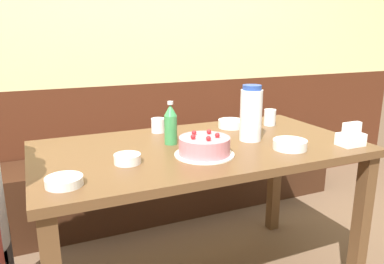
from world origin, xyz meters
TOP-DOWN VIEW (x-y plane):
  - back_wall at (0.00, 1.05)m, footprint 4.80×0.04m
  - bench_seat at (0.00, 0.83)m, footprint 2.78×0.38m
  - dining_table at (0.00, 0.00)m, footprint 1.44×0.77m
  - birthday_cake at (-0.05, -0.14)m, footprint 0.25×0.25m
  - water_pitcher at (0.25, -0.02)m, footprint 0.10×0.10m
  - soju_bottle at (-0.11, 0.07)m, footprint 0.06×0.06m
  - napkin_holder at (0.61, -0.27)m, footprint 0.11×0.08m
  - bowl_soup_white at (-0.36, -0.11)m, footprint 0.10×0.10m
  - bowl_rice_small at (0.33, -0.21)m, footprint 0.14×0.14m
  - bowl_side_dish at (-0.60, -0.24)m, footprint 0.12×0.12m
  - bowl_sauce_shallow at (0.29, 0.23)m, footprint 0.14×0.14m
  - glass_water_tall at (-0.10, 0.29)m, footprint 0.07×0.07m
  - glass_tumbler_short at (0.50, 0.19)m, footprint 0.06×0.06m

SIDE VIEW (x-z plane):
  - bench_seat at x=0.00m, z-range 0.00..0.44m
  - dining_table at x=0.00m, z-range 0.27..1.00m
  - bowl_side_dish at x=-0.60m, z-range 0.73..0.76m
  - bowl_soup_white at x=-0.36m, z-range 0.73..0.76m
  - bowl_rice_small at x=0.33m, z-range 0.73..0.77m
  - bowl_sauce_shallow at x=0.29m, z-range 0.73..0.77m
  - glass_water_tall at x=-0.10m, z-range 0.73..0.80m
  - birthday_cake at x=-0.05m, z-range 0.72..0.81m
  - napkin_holder at x=0.61m, z-range 0.71..0.82m
  - glass_tumbler_short at x=0.50m, z-range 0.73..0.81m
  - soju_bottle at x=-0.11m, z-range 0.72..0.92m
  - water_pitcher at x=0.25m, z-range 0.73..0.98m
  - back_wall at x=0.00m, z-range 0.00..2.50m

